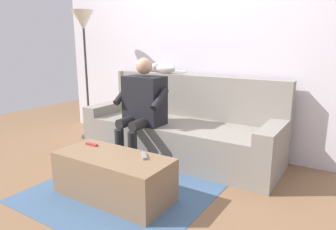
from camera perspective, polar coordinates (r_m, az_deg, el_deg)
ground_plane at (r=3.19m, az=-4.10°, el=-11.45°), size 8.00×8.00×0.00m
back_wall at (r=3.91m, az=6.24°, el=13.33°), size 4.50×0.06×2.68m
couch at (r=3.65m, az=2.61°, el=-3.10°), size 2.33×0.83×0.95m
coffee_table at (r=2.78m, az=-10.10°, el=-11.15°), size 1.05×0.48×0.39m
person_solo_seated at (r=3.43m, az=-4.84°, el=2.00°), size 0.59×0.54×1.18m
cat_on_backrest at (r=4.00m, az=-0.79°, el=8.69°), size 0.51×0.12×0.13m
remote_gray at (r=2.63m, az=-4.48°, el=-7.60°), size 0.13×0.13×0.02m
remote_red at (r=3.00m, az=-14.04°, el=-5.31°), size 0.13×0.04×0.02m
floor_rug at (r=2.96m, az=-7.96°, el=-13.53°), size 1.56×1.52×0.01m
floor_lamp at (r=4.42m, az=-15.43°, el=15.06°), size 0.29×0.29×1.76m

